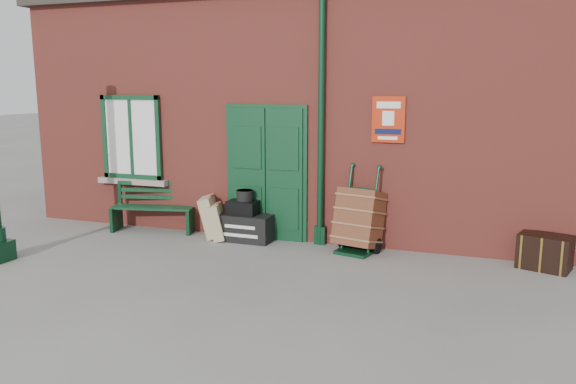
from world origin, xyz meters
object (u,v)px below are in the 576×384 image
at_px(bench, 154,206).
at_px(dark_trunk, 545,252).
at_px(houdini_trunk, 246,227).
at_px(porter_trolley, 359,219).

relative_size(bench, dark_trunk, 2.22).
bearing_deg(houdini_trunk, dark_trunk, 1.11).
bearing_deg(porter_trolley, dark_trunk, 14.19).
height_order(houdini_trunk, porter_trolley, porter_trolley).
bearing_deg(dark_trunk, porter_trolley, -161.21).
xyz_separation_m(porter_trolley, dark_trunk, (2.67, 0.02, -0.27)).
relative_size(porter_trolley, dark_trunk, 1.94).
xyz_separation_m(bench, porter_trolley, (3.73, -0.09, 0.06)).
bearing_deg(houdini_trunk, bench, 178.91).
distance_m(bench, houdini_trunk, 1.83).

